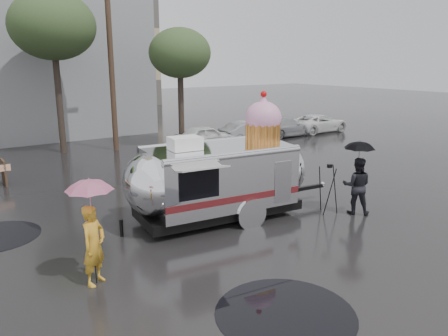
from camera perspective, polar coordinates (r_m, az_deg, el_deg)
ground at (r=11.25m, az=0.77°, el=-10.86°), size 120.00×120.00×0.00m
puddles at (r=12.07m, az=-4.73°, el=-9.11°), size 11.77×9.92×0.01m
utility_pole at (r=23.85m, az=-14.53°, el=13.24°), size 1.60×0.28×9.00m
tree_mid at (r=24.10m, az=-21.48°, el=16.84°), size 4.20×4.20×8.03m
tree_right at (r=24.43m, az=-5.79°, el=14.62°), size 3.36×3.36×6.42m
parked_cars at (r=27.26m, az=6.19°, el=5.38°), size 13.20×1.90×1.50m
airstream_trailer at (r=13.12m, az=-0.36°, el=-0.89°), size 7.19×2.98×3.89m
person_left at (r=9.83m, az=-16.65°, el=-9.64°), size 0.76×0.72×1.77m
umbrella_pink at (r=9.46m, az=-17.09°, el=-3.65°), size 1.20×1.20×2.37m
person_right at (r=14.26m, az=16.95°, el=-2.23°), size 0.93×0.97×1.80m
umbrella_black at (r=14.02m, az=17.25°, el=1.87°), size 1.16×1.16×2.34m
tripod at (r=14.07m, az=13.50°, el=-2.00°), size 0.61×0.65×1.59m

